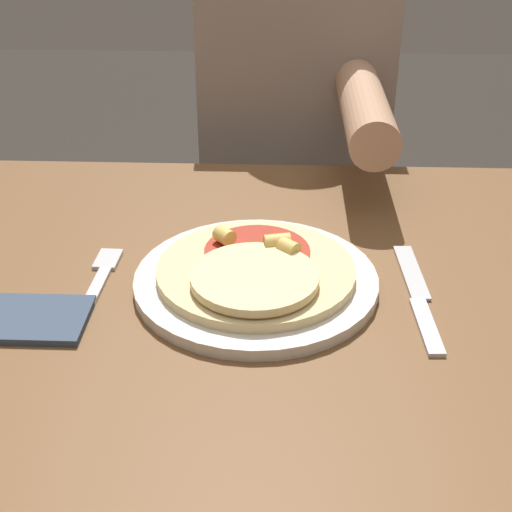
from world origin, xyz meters
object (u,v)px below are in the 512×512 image
Objects in this scene: plate at (256,281)px; knife at (418,297)px; fork at (98,282)px; person_diner at (294,148)px; pizza at (256,270)px; dining_table at (233,383)px.

knife is at bearing -6.34° from plate.
fork is 0.15× the size of person_diner.
person_diner is at bearing 85.12° from pizza.
dining_table is 0.20m from fork.
plate is 0.02m from pizza.
dining_table is at bearing -172.50° from knife.
knife reaches higher than dining_table.
fork is at bearing 177.26° from knife.
pizza reaches higher than fork.
plate reaches higher than knife.
person_diner is at bearing 85.04° from plate.
knife is (0.18, -0.02, -0.02)m from pizza.
person_diner reaches higher than knife.
knife is at bearing 7.50° from dining_table.
person_diner reaches higher than dining_table.
fork is at bearing -179.11° from plate.
pizza is 0.19m from fork.
plate is 0.59m from person_diner.
fork is (-0.18, 0.00, -0.02)m from pizza.
dining_table is at bearing -96.90° from person_diner.
plate is (0.03, 0.05, 0.11)m from dining_table.
fork is at bearing 179.29° from pizza.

